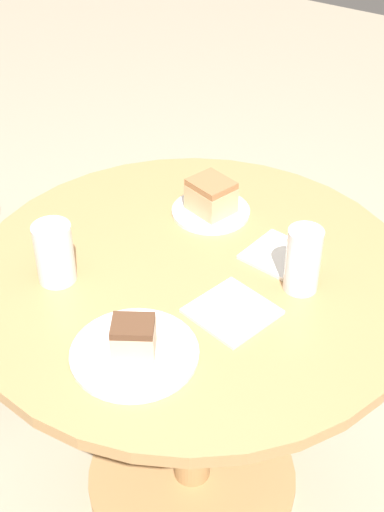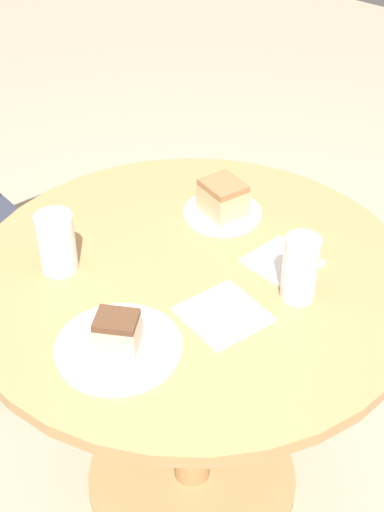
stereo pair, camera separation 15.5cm
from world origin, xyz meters
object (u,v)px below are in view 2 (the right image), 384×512
plate_far (222,213)px  glass_water (57,246)px  plate_near (119,347)px  cake_slice_far (223,197)px  glass_lemonade (300,271)px  cake_slice_near (117,332)px

plate_far → glass_water: glass_water is taller
plate_near → plate_far: bearing=16.5°
cake_slice_far → glass_lemonade: (-0.13, -0.31, 0.02)m
plate_near → glass_water: (0.09, 0.28, 0.06)m
glass_lemonade → plate_near: bearing=155.1°
plate_near → glass_lemonade: size_ratio=1.68×
cake_slice_near → cake_slice_far: cake_slice_far is taller
plate_far → cake_slice_near: (-0.49, -0.15, 0.04)m
plate_far → cake_slice_near: bearing=-163.5°
cake_slice_far → glass_water: bearing=161.3°
cake_slice_far → glass_lemonade: size_ratio=0.81×
plate_far → glass_lemonade: (-0.13, -0.31, 0.06)m
cake_slice_near → plate_near: bearing=0.0°
glass_lemonade → cake_slice_far: bearing=67.4°
plate_far → cake_slice_far: (-0.00, 0.00, 0.05)m
cake_slice_near → plate_far: bearing=16.5°
cake_slice_near → cake_slice_far: (0.49, 0.15, 0.00)m
plate_near → cake_slice_far: size_ratio=2.07×
plate_near → glass_lemonade: 0.40m
plate_far → cake_slice_near: cake_slice_near is taller
plate_near → cake_slice_near: 0.04m
plate_near → plate_far: (0.49, 0.15, 0.00)m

